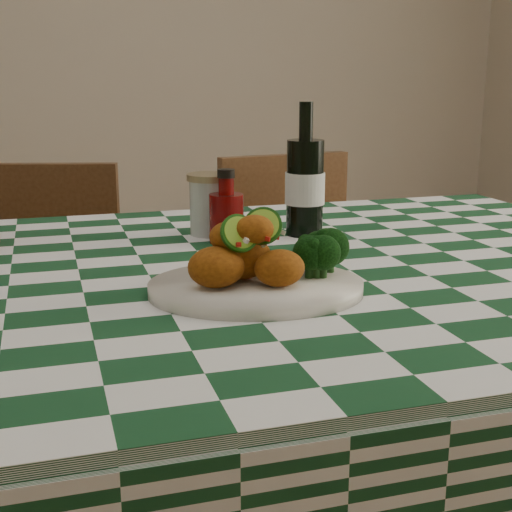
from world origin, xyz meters
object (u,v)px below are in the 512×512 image
object	(u,v)px
dining_table	(217,490)
wooden_chair_left	(38,336)
plate	(256,288)
fried_chicken_pile	(252,249)
ketchup_bottle	(226,206)
wooden_chair_right	(313,319)
mason_jar	(211,204)
beer_bottle	(305,170)

from	to	relation	value
dining_table	wooden_chair_left	bearing A→B (deg)	110.73
plate	fried_chicken_pile	world-z (taller)	fried_chicken_pile
plate	wooden_chair_left	world-z (taller)	wooden_chair_left
dining_table	wooden_chair_left	distance (m)	0.82
plate	ketchup_bottle	world-z (taller)	ketchup_bottle
dining_table	wooden_chair_right	xyz separation A→B (m)	(0.44, 0.67, 0.04)
fried_chicken_pile	wooden_chair_left	world-z (taller)	fried_chicken_pile
mason_jar	beer_bottle	bearing A→B (deg)	-17.68
fried_chicken_pile	beer_bottle	world-z (taller)	beer_bottle
dining_table	beer_bottle	distance (m)	0.60
plate	beer_bottle	world-z (taller)	beer_bottle
plate	mason_jar	world-z (taller)	mason_jar
dining_table	ketchup_bottle	world-z (taller)	ketchup_bottle
dining_table	wooden_chair_left	xyz separation A→B (m)	(-0.29, 0.77, 0.03)
wooden_chair_left	wooden_chair_right	world-z (taller)	wooden_chair_right
plate	mason_jar	size ratio (longest dim) A/B	2.58
fried_chicken_pile	beer_bottle	size ratio (longest dim) A/B	0.59
dining_table	wooden_chair_right	world-z (taller)	wooden_chair_right
beer_bottle	wooden_chair_left	world-z (taller)	beer_bottle
plate	wooden_chair_left	xyz separation A→B (m)	(-0.32, 0.91, -0.37)
mason_jar	plate	bearing A→B (deg)	-94.09
ketchup_bottle	wooden_chair_right	xyz separation A→B (m)	(0.37, 0.49, -0.42)
ketchup_bottle	dining_table	bearing A→B (deg)	-110.65
dining_table	fried_chicken_pile	distance (m)	0.48
dining_table	mason_jar	world-z (taller)	mason_jar
mason_jar	ketchup_bottle	bearing A→B (deg)	-81.07
dining_table	ketchup_bottle	bearing A→B (deg)	69.35
dining_table	mason_jar	size ratio (longest dim) A/B	14.20
mason_jar	dining_table	bearing A→B (deg)	-102.37
ketchup_bottle	wooden_chair_left	distance (m)	0.81
beer_bottle	wooden_chair_left	size ratio (longest dim) A/B	0.29
fried_chicken_pile	wooden_chair_left	xyz separation A→B (m)	(-0.31, 0.91, -0.42)
plate	ketchup_bottle	bearing A→B (deg)	82.89
fried_chicken_pile	mason_jar	xyz separation A→B (m)	(0.03, 0.39, -0.01)
fried_chicken_pile	beer_bottle	bearing A→B (deg)	59.07
wooden_chair_left	beer_bottle	bearing A→B (deg)	-32.28
beer_bottle	wooden_chair_right	xyz separation A→B (m)	(0.21, 0.47, -0.48)
beer_bottle	dining_table	bearing A→B (deg)	-138.73
ketchup_bottle	wooden_chair_right	world-z (taller)	ketchup_bottle
ketchup_bottle	mason_jar	world-z (taller)	ketchup_bottle
wooden_chair_left	fried_chicken_pile	bearing A→B (deg)	-55.47
mason_jar	wooden_chair_right	distance (m)	0.70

